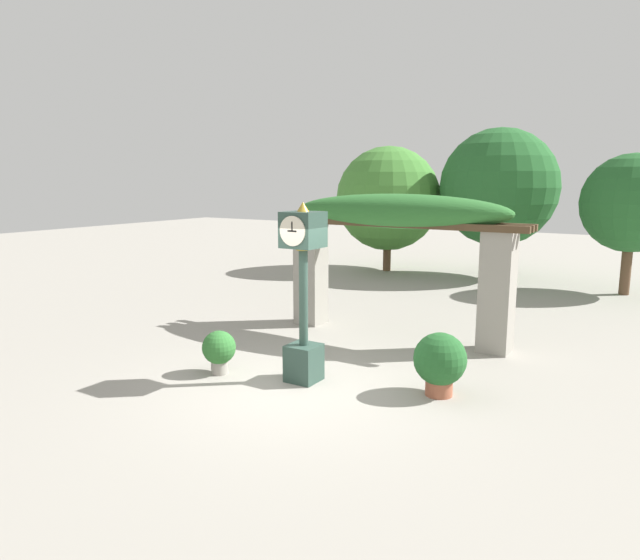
# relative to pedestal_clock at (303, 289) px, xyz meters

# --- Properties ---
(ground_plane) EXTENTS (60.00, 60.00, 0.00)m
(ground_plane) POSITION_rel_pedestal_clock_xyz_m (0.13, -0.29, -1.52)
(ground_plane) COLOR gray
(pedestal_clock) EXTENTS (0.56, 0.61, 2.89)m
(pedestal_clock) POSITION_rel_pedestal_clock_xyz_m (0.00, 0.00, 0.00)
(pedestal_clock) COLOR #2D473D
(pedestal_clock) RESTS_ON ground
(pergola) EXTENTS (5.33, 1.18, 2.95)m
(pergola) POSITION_rel_pedestal_clock_xyz_m (0.13, 3.25, 0.68)
(pergola) COLOR gray
(pergola) RESTS_ON ground
(potted_plant_near_left) EXTENTS (0.57, 0.57, 0.74)m
(potted_plant_near_left) POSITION_rel_pedestal_clock_xyz_m (-1.40, -0.47, -1.09)
(potted_plant_near_left) COLOR gray
(potted_plant_near_left) RESTS_ON ground
(potted_plant_near_right) EXTENTS (0.80, 0.80, 0.97)m
(potted_plant_near_right) POSITION_rel_pedestal_clock_xyz_m (2.10, 0.55, -0.98)
(potted_plant_near_right) COLOR #9E563D
(potted_plant_near_right) RESTS_ON ground
(tree_line) EXTENTS (10.82, 4.20, 4.89)m
(tree_line) POSITION_rel_pedestal_clock_xyz_m (-0.84, 11.26, 1.24)
(tree_line) COLOR brown
(tree_line) RESTS_ON ground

